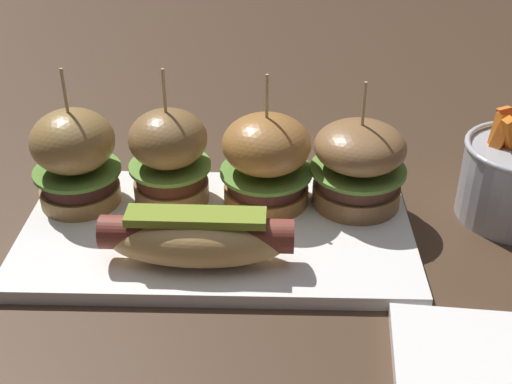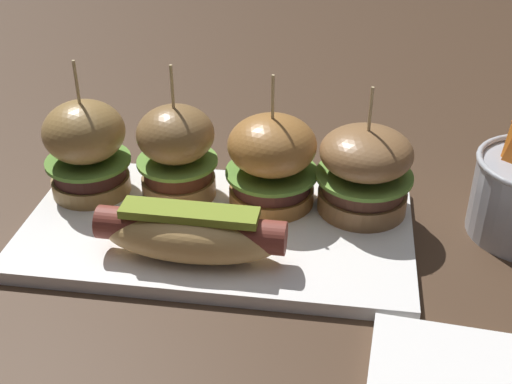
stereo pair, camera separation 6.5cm
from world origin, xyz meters
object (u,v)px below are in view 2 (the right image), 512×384
platter_main (218,229)px  slider_center_left (177,152)px  hot_dog (191,233)px  slider_far_right (365,170)px  slider_far_left (86,148)px  slider_center_right (272,160)px

platter_main → slider_center_left: bearing=136.5°
platter_main → hot_dog: 0.07m
slider_far_right → hot_dog: bearing=-145.8°
platter_main → slider_far_right: bearing=18.6°
slider_far_left → slider_center_left: bearing=4.0°
slider_center_left → slider_far_right: bearing=-0.3°
slider_center_left → slider_center_right: slider_center_left is taller
slider_center_right → hot_dog: bearing=-119.8°
slider_far_left → slider_center_left: slider_far_left is taller
platter_main → slider_center_right: bearing=45.6°
slider_center_left → slider_far_left: bearing=-176.0°
hot_dog → slider_far_left: 0.17m
platter_main → slider_center_left: 0.09m
slider_far_right → slider_far_left: bearing=-178.9°
slider_far_left → platter_main: bearing=-16.1°
platter_main → slider_far_right: (0.14, 0.05, 0.05)m
hot_dog → slider_far_left: slider_far_left is taller
slider_far_left → slider_far_right: 0.29m
slider_center_right → slider_far_left: bearing=-178.0°
hot_dog → slider_center_right: slider_center_right is taller
slider_far_left → slider_center_left: (0.10, 0.01, -0.00)m
platter_main → slider_far_right: size_ratio=2.86×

